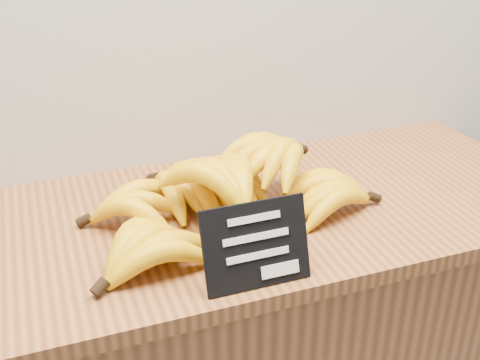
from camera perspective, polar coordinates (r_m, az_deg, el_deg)
counter_top at (r=1.16m, az=-0.84°, el=-3.52°), size 1.32×0.54×0.03m
chalkboard_sign at (r=0.93m, az=1.54°, el=-6.20°), size 0.17×0.05×0.13m
banana_pile at (r=1.12m, az=-2.28°, el=-1.09°), size 0.57×0.36×0.13m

